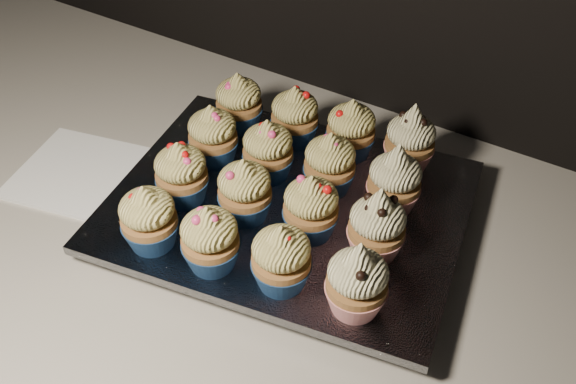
% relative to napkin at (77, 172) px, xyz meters
% --- Properties ---
extents(worktop, '(2.44, 0.64, 0.04)m').
position_rel_napkin_xyz_m(worktop, '(0.17, 0.05, -0.02)').
color(worktop, beige).
rests_on(worktop, cabinet).
extents(napkin, '(0.18, 0.18, 0.00)m').
position_rel_napkin_xyz_m(napkin, '(0.00, 0.00, 0.00)').
color(napkin, white).
rests_on(napkin, worktop).
extents(baking_tray, '(0.42, 0.35, 0.02)m').
position_rel_napkin_xyz_m(baking_tray, '(0.29, 0.07, 0.01)').
color(baking_tray, black).
rests_on(baking_tray, worktop).
extents(foil_lining, '(0.46, 0.38, 0.01)m').
position_rel_napkin_xyz_m(foil_lining, '(0.29, 0.07, 0.03)').
color(foil_lining, silver).
rests_on(foil_lining, baking_tray).
extents(cupcake_0, '(0.06, 0.06, 0.08)m').
position_rel_napkin_xyz_m(cupcake_0, '(0.19, -0.07, 0.07)').
color(cupcake_0, navy).
rests_on(cupcake_0, foil_lining).
extents(cupcake_1, '(0.06, 0.06, 0.08)m').
position_rel_napkin_xyz_m(cupcake_1, '(0.27, -0.06, 0.07)').
color(cupcake_1, navy).
rests_on(cupcake_1, foil_lining).
extents(cupcake_2, '(0.06, 0.06, 0.08)m').
position_rel_napkin_xyz_m(cupcake_2, '(0.35, -0.04, 0.07)').
color(cupcake_2, navy).
rests_on(cupcake_2, foil_lining).
extents(cupcake_3, '(0.06, 0.06, 0.10)m').
position_rel_napkin_xyz_m(cupcake_3, '(0.43, -0.03, 0.07)').
color(cupcake_3, red).
rests_on(cupcake_3, foil_lining).
extents(cupcake_4, '(0.06, 0.06, 0.08)m').
position_rel_napkin_xyz_m(cupcake_4, '(0.18, 0.01, 0.07)').
color(cupcake_4, navy).
rests_on(cupcake_4, foil_lining).
extents(cupcake_5, '(0.06, 0.06, 0.08)m').
position_rel_napkin_xyz_m(cupcake_5, '(0.26, 0.02, 0.07)').
color(cupcake_5, navy).
rests_on(cupcake_5, foil_lining).
extents(cupcake_6, '(0.06, 0.06, 0.08)m').
position_rel_napkin_xyz_m(cupcake_6, '(0.34, 0.04, 0.07)').
color(cupcake_6, navy).
rests_on(cupcake_6, foil_lining).
extents(cupcake_7, '(0.06, 0.06, 0.10)m').
position_rel_napkin_xyz_m(cupcake_7, '(0.41, 0.05, 0.07)').
color(cupcake_7, red).
rests_on(cupcake_7, foil_lining).
extents(cupcake_8, '(0.06, 0.06, 0.08)m').
position_rel_napkin_xyz_m(cupcake_8, '(0.17, 0.09, 0.07)').
color(cupcake_8, navy).
rests_on(cupcake_8, foil_lining).
extents(cupcake_9, '(0.06, 0.06, 0.08)m').
position_rel_napkin_xyz_m(cupcake_9, '(0.24, 0.10, 0.07)').
color(cupcake_9, navy).
rests_on(cupcake_9, foil_lining).
extents(cupcake_10, '(0.06, 0.06, 0.08)m').
position_rel_napkin_xyz_m(cupcake_10, '(0.32, 0.12, 0.07)').
color(cupcake_10, navy).
rests_on(cupcake_10, foil_lining).
extents(cupcake_11, '(0.06, 0.06, 0.10)m').
position_rel_napkin_xyz_m(cupcake_11, '(0.40, 0.12, 0.07)').
color(cupcake_11, red).
rests_on(cupcake_11, foil_lining).
extents(cupcake_12, '(0.06, 0.06, 0.08)m').
position_rel_napkin_xyz_m(cupcake_12, '(0.15, 0.16, 0.07)').
color(cupcake_12, navy).
rests_on(cupcake_12, foil_lining).
extents(cupcake_13, '(0.06, 0.06, 0.08)m').
position_rel_napkin_xyz_m(cupcake_13, '(0.23, 0.18, 0.07)').
color(cupcake_13, navy).
rests_on(cupcake_13, foil_lining).
extents(cupcake_14, '(0.06, 0.06, 0.08)m').
position_rel_napkin_xyz_m(cupcake_14, '(0.31, 0.19, 0.07)').
color(cupcake_14, navy).
rests_on(cupcake_14, foil_lining).
extents(cupcake_15, '(0.06, 0.06, 0.10)m').
position_rel_napkin_xyz_m(cupcake_15, '(0.38, 0.20, 0.07)').
color(cupcake_15, red).
rests_on(cupcake_15, foil_lining).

